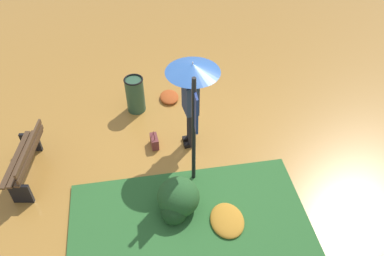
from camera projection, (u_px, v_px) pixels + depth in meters
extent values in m
plane|color=#B27A33|center=(191.00, 150.00, 7.84)|extent=(18.00, 18.00, 0.00)
cylinder|color=black|center=(190.00, 124.00, 7.77)|extent=(0.12, 0.12, 0.86)
cylinder|color=black|center=(191.00, 130.00, 7.64)|extent=(0.12, 0.12, 0.86)
cube|color=black|center=(188.00, 138.00, 8.03)|extent=(0.14, 0.23, 0.08)
cube|color=black|center=(189.00, 145.00, 7.90)|extent=(0.14, 0.23, 0.08)
cube|color=#2D3851|center=(190.00, 97.00, 7.19)|extent=(0.41, 0.29, 0.64)
sphere|color=tan|center=(190.00, 77.00, 6.88)|extent=(0.20, 0.20, 0.20)
ellipsoid|color=black|center=(190.00, 76.00, 6.86)|extent=(0.20, 0.20, 0.15)
cylinder|color=#2D3851|center=(187.00, 81.00, 7.20)|extent=(0.18, 0.13, 0.18)
cylinder|color=#2D3851|center=(187.00, 79.00, 7.11)|extent=(0.24, 0.11, 0.33)
cube|color=black|center=(188.00, 75.00, 6.95)|extent=(0.07, 0.02, 0.14)
cylinder|color=#2D3851|center=(192.00, 92.00, 6.91)|extent=(0.11, 0.10, 0.09)
cylinder|color=#2D3851|center=(193.00, 88.00, 6.86)|extent=(0.10, 0.09, 0.23)
cylinder|color=#A5A5AD|center=(193.00, 73.00, 6.65)|extent=(0.02, 0.02, 0.41)
cone|color=#264C8C|center=(193.00, 68.00, 6.59)|extent=(0.96, 0.96, 0.16)
sphere|color=#A5A5AD|center=(193.00, 62.00, 6.51)|extent=(0.02, 0.02, 0.02)
cylinder|color=black|center=(194.00, 134.00, 6.52)|extent=(0.07, 0.07, 2.30)
cube|color=navy|center=(195.00, 109.00, 6.14)|extent=(0.44, 0.04, 0.70)
cube|color=red|center=(196.00, 109.00, 6.15)|extent=(0.38, 0.01, 0.64)
cube|color=brown|center=(154.00, 141.00, 7.85)|extent=(0.31, 0.16, 0.24)
torus|color=brown|center=(154.00, 136.00, 7.74)|extent=(0.18, 0.03, 0.18)
cube|color=black|center=(31.00, 142.00, 7.69)|extent=(0.12, 0.36, 0.44)
cube|color=black|center=(21.00, 194.00, 6.77)|extent=(0.12, 0.36, 0.44)
cube|color=#513823|center=(16.00, 158.00, 7.05)|extent=(1.40, 0.34, 0.04)
cube|color=#513823|center=(23.00, 158.00, 7.07)|extent=(1.40, 0.34, 0.04)
cube|color=#513823|center=(29.00, 157.00, 7.08)|extent=(1.40, 0.34, 0.04)
cube|color=#513823|center=(31.00, 153.00, 7.02)|extent=(1.39, 0.28, 0.10)
cube|color=#513823|center=(28.00, 147.00, 6.92)|extent=(1.39, 0.28, 0.10)
cylinder|color=#2D5138|center=(135.00, 95.00, 8.50)|extent=(0.40, 0.40, 0.80)
torus|color=black|center=(133.00, 80.00, 8.22)|extent=(0.42, 0.42, 0.04)
ellipsoid|color=#285628|center=(178.00, 197.00, 6.59)|extent=(0.72, 0.72, 0.65)
ellipsoid|color=#1E421E|center=(174.00, 212.00, 6.49)|extent=(0.43, 0.43, 0.43)
ellipsoid|color=#C68428|center=(227.00, 220.00, 6.54)|extent=(0.71, 0.57, 0.16)
ellipsoid|color=#B74C1E|center=(169.00, 97.00, 9.00)|extent=(0.53, 0.43, 0.12)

